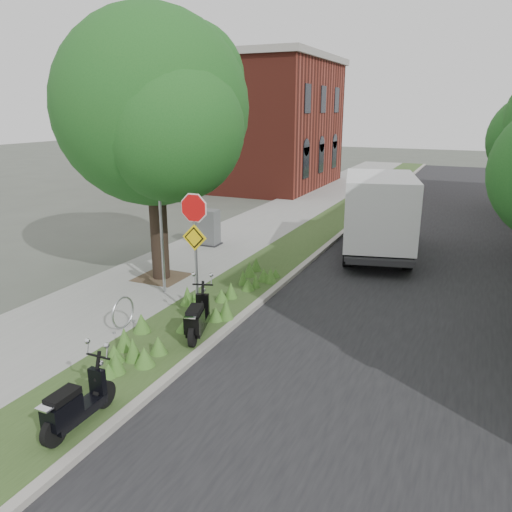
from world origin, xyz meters
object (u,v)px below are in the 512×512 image
at_px(scooter_far, 72,410).
at_px(box_truck, 378,211).
at_px(sign_assembly, 195,231).
at_px(utility_cabinet, 207,228).
at_px(scooter_near, 197,322).

xyz_separation_m(scooter_far, box_truck, (2.27, 12.36, 1.13)).
height_order(sign_assembly, box_truck, sign_assembly).
xyz_separation_m(sign_assembly, utility_cabinet, (-3.26, 6.16, -1.57)).
xyz_separation_m(scooter_near, scooter_far, (-0.06, -3.71, -0.01)).
bearing_deg(scooter_near, scooter_far, -90.92).
relative_size(box_truck, utility_cabinet, 4.39).
distance_m(sign_assembly, box_truck, 8.21).
height_order(scooter_far, box_truck, box_truck).
bearing_deg(utility_cabinet, box_truck, 14.32).
bearing_deg(scooter_near, sign_assembly, 120.28).
distance_m(sign_assembly, scooter_near, 2.13).
bearing_deg(sign_assembly, box_truck, 70.25).
height_order(scooter_near, utility_cabinet, utility_cabinet).
height_order(box_truck, utility_cabinet, box_truck).
bearing_deg(box_truck, utility_cabinet, -165.68).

